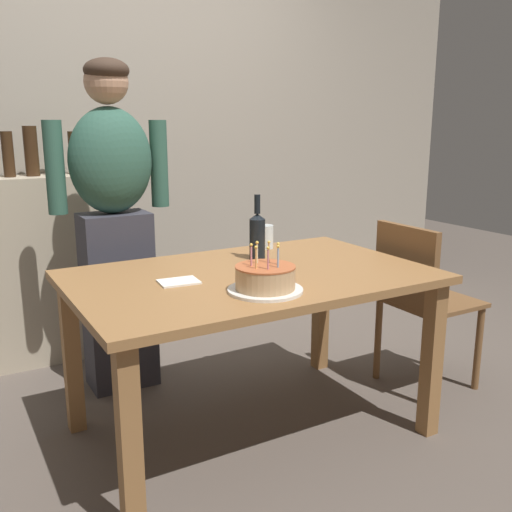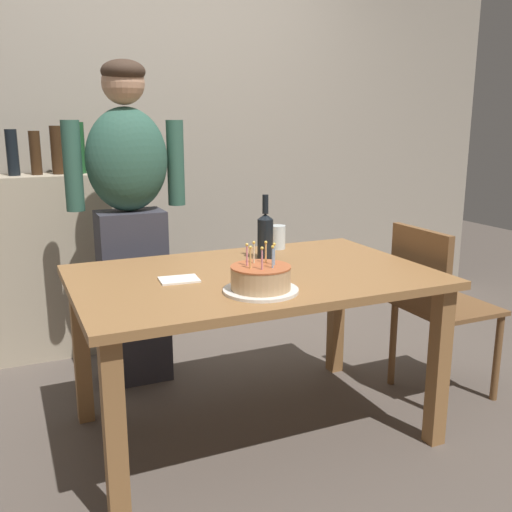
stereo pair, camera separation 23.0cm
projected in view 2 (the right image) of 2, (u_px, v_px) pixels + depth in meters
ground_plane at (253, 430)px, 2.60m from camera, size 10.00×10.00×0.00m
back_wall at (156, 132)px, 3.68m from camera, size 5.20×0.10×2.60m
dining_table at (253, 295)px, 2.46m from camera, size 1.50×0.96×0.74m
birthday_cake at (261, 280)px, 2.15m from camera, size 0.29×0.29×0.19m
water_glass_near at (278, 237)px, 2.89m from camera, size 0.08×0.08×0.12m
wine_bottle at (265, 235)px, 2.65m from camera, size 0.07×0.07×0.30m
napkin_stack at (179, 280)px, 2.32m from camera, size 0.17×0.13×0.01m
person_man_bearded at (130, 220)px, 2.94m from camera, size 0.61×0.27×1.66m
dining_chair at (433, 298)px, 2.83m from camera, size 0.42×0.42×0.87m
shelf_cabinet at (56, 262)px, 3.38m from camera, size 0.84×0.30×1.36m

